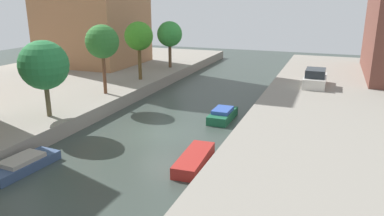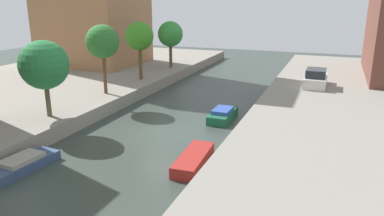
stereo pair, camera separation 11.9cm
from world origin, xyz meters
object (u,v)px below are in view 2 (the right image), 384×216
moored_boat_left_2 (22,164)px  moored_boat_right_3 (223,115)px  street_tree_4 (139,36)px  moored_boat_right_2 (194,160)px  street_tree_5 (170,34)px  street_tree_2 (44,65)px  parked_car (316,79)px  street_tree_3 (103,42)px

moored_boat_left_2 → moored_boat_right_3: 13.34m
street_tree_4 → moored_boat_right_2: street_tree_4 is taller
street_tree_4 → street_tree_5: (0.00, 6.82, -0.38)m
street_tree_2 → street_tree_4: street_tree_4 is taller
street_tree_2 → parked_car: street_tree_2 is taller
street_tree_4 → moored_boat_left_2: street_tree_4 is taller
street_tree_5 → moored_boat_right_2: (10.55, -20.51, -4.29)m
moored_boat_right_2 → moored_boat_left_2: bearing=-155.2°
street_tree_2 → street_tree_4: 12.17m
street_tree_2 → moored_boat_right_2: street_tree_2 is taller
street_tree_3 → moored_boat_right_3: bearing=-1.2°
moored_boat_right_3 → moored_boat_right_2: bearing=-84.5°
street_tree_4 → moored_boat_right_3: (9.81, -5.99, -4.60)m
street_tree_2 → moored_boat_left_2: (2.73, -5.14, -4.01)m
moored_boat_right_3 → moored_boat_left_2: bearing=-122.0°
street_tree_2 → moored_boat_right_3: 12.24m
street_tree_2 → street_tree_3: street_tree_3 is taller
parked_car → street_tree_2: bearing=-135.6°
street_tree_4 → street_tree_5: bearing=90.0°
street_tree_3 → parked_car: size_ratio=1.31×
street_tree_5 → street_tree_3: bearing=-90.0°
street_tree_4 → street_tree_5: 6.83m
street_tree_5 → parked_car: size_ratio=1.21×
street_tree_3 → street_tree_4: (0.00, 5.78, -0.11)m
street_tree_2 → moored_boat_left_2: 7.07m
street_tree_4 → moored_boat_left_2: bearing=-81.0°
street_tree_2 → street_tree_3: size_ratio=0.90×
street_tree_4 → parked_car: 16.09m
moored_boat_right_3 → street_tree_5: bearing=127.5°
street_tree_3 → moored_boat_left_2: size_ratio=1.42×
street_tree_3 → street_tree_5: 12.60m
parked_car → moored_boat_right_3: size_ratio=1.24×
street_tree_4 → moored_boat_right_2: 17.90m
street_tree_5 → moored_boat_right_2: size_ratio=1.28×
parked_car → moored_boat_right_3: (-5.65, -8.95, -1.27)m
street_tree_4 → moored_boat_right_2: bearing=-52.4°
moored_boat_left_2 → moored_boat_right_3: size_ratio=1.15×
street_tree_4 → street_tree_3: bearing=-90.0°
street_tree_2 → street_tree_4: bearing=90.0°
street_tree_3 → street_tree_4: size_ratio=1.02×
street_tree_2 → street_tree_3: (0.00, 6.38, 0.77)m
street_tree_2 → moored_boat_right_2: size_ratio=1.25×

